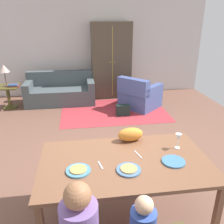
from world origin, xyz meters
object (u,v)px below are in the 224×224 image
armoire (111,60)px  table_lamp (4,69)px  armchair (139,96)px  plate_near_woman (173,161)px  dining_table (125,166)px  book_upper (13,85)px  couch (61,92)px  handbag (123,110)px  wine_glass (178,138)px  book_lower (14,86)px  plate_near_child (129,170)px  cat (131,134)px  side_table (8,94)px  plate_near_man (78,170)px

armoire → table_lamp: armoire is taller
armchair → armoire: (-0.58, 1.10, 0.73)m
plate_near_woman → armoire: (-0.02, 4.73, 0.28)m
dining_table → table_lamp: size_ratio=3.41×
table_lamp → book_upper: table_lamp is taller
couch → handbag: (1.52, -1.16, -0.17)m
plate_near_woman → book_upper: (-2.60, 4.01, -0.15)m
wine_glass → book_lower: 4.64m
wine_glass → armoire: 4.45m
plate_near_child → wine_glass: size_ratio=1.34×
plate_near_child → book_upper: plate_near_child is taller
cat → side_table: cat is taller
book_upper → cat: bearing=-57.1°
plate_near_man → book_upper: (-1.59, 4.03, -0.15)m
plate_near_woman → couch: couch is taller
dining_table → plate_near_man: plate_near_man is taller
wine_glass → book_lower: bearing=126.2°
cat → table_lamp: 4.28m
dining_table → cat: (0.15, 0.44, 0.15)m
side_table → couch: bearing=11.2°
plate_near_child → book_upper: size_ratio=1.14×
cat → armoire: (0.33, 4.19, 0.20)m
book_lower → book_upper: 0.04m
couch → book_lower: bearing=-164.5°
wine_glass → book_lower: size_ratio=0.85×
cat → book_lower: size_ratio=1.45×
plate_near_woman → handbag: bearing=89.2°
plate_near_child → book_lower: bearing=116.9°
dining_table → wine_glass: wine_glass is taller
table_lamp → side_table: bearing=0.0°
plate_near_man → cat: cat is taller
cat → couch: 3.99m
cat → armoire: 4.21m
plate_near_man → side_table: plate_near_man is taller
wine_glass → table_lamp: size_ratio=0.34×
book_lower → plate_near_woman: bearing=-57.3°
table_lamp → book_lower: (0.19, -0.05, -0.41)m
dining_table → plate_near_child: plate_near_child is taller
wine_glass → table_lamp: table_lamp is taller
armchair → table_lamp: table_lamp is taller
plate_near_child → cat: bearing=76.3°
table_lamp → armoire: bearing=13.5°
plate_near_man → book_lower: bearing=111.2°
wine_glass → side_table: (-2.93, 3.78, -0.52)m
wine_glass → cat: 0.58m
dining_table → book_lower: size_ratio=8.37×
plate_near_man → plate_near_woman: size_ratio=1.00×
plate_near_child → book_upper: 4.60m
cat → table_lamp: bearing=120.4°
armchair → plate_near_child: bearing=-106.0°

